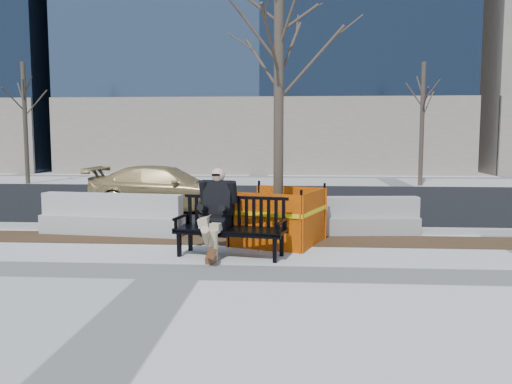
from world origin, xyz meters
TOP-DOWN VIEW (x-y plane):
  - ground at (0.00, 0.00)m, footprint 120.00×120.00m
  - mulch_strip at (0.00, 2.60)m, footprint 40.00×1.20m
  - asphalt_street at (0.00, 8.80)m, footprint 60.00×10.40m
  - curb at (0.00, 3.55)m, footprint 60.00×0.25m
  - bench at (0.75, 1.11)m, footprint 2.06×1.07m
  - seated_man at (0.49, 1.22)m, footprint 0.87×1.21m
  - tree_fence at (1.54, 2.33)m, footprint 2.92×2.92m
  - sedan at (-1.72, 6.64)m, footprint 4.32×1.88m
  - jersey_barrier_left at (-2.00, 3.01)m, footprint 3.11×0.98m
  - jersey_barrier_right at (3.05, 3.37)m, footprint 2.86×0.81m
  - far_tree_left at (-9.54, 14.28)m, footprint 2.48×2.48m
  - far_tree_right at (6.99, 14.57)m, footprint 2.54×2.54m

SIDE VIEW (x-z plane):
  - ground at x=0.00m, z-range 0.00..0.00m
  - bench at x=0.75m, z-range -0.52..0.52m
  - seated_man at x=0.49m, z-range -0.77..0.77m
  - tree_fence at x=1.54m, z-range -2.86..2.86m
  - sedan at x=-1.72m, z-range -0.62..0.62m
  - jersey_barrier_left at x=-2.00m, z-range -0.44..0.44m
  - jersey_barrier_right at x=3.05m, z-range -0.40..0.40m
  - far_tree_left at x=-9.54m, z-range -2.76..2.76m
  - far_tree_right at x=6.99m, z-range -2.70..2.70m
  - asphalt_street at x=0.00m, z-range 0.00..0.01m
  - mulch_strip at x=0.00m, z-range -0.01..0.01m
  - curb at x=0.00m, z-range 0.00..0.12m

